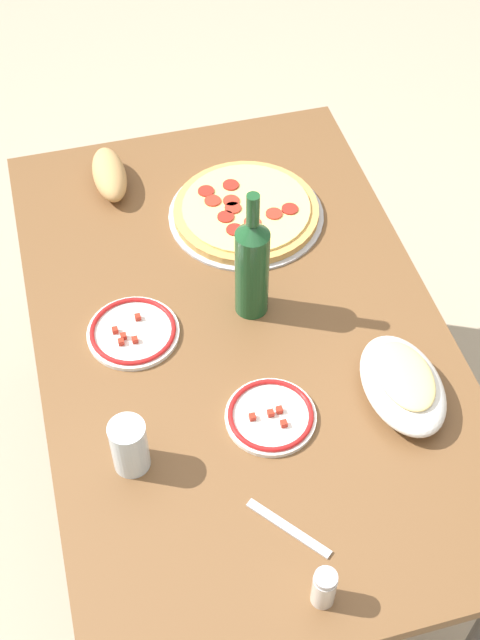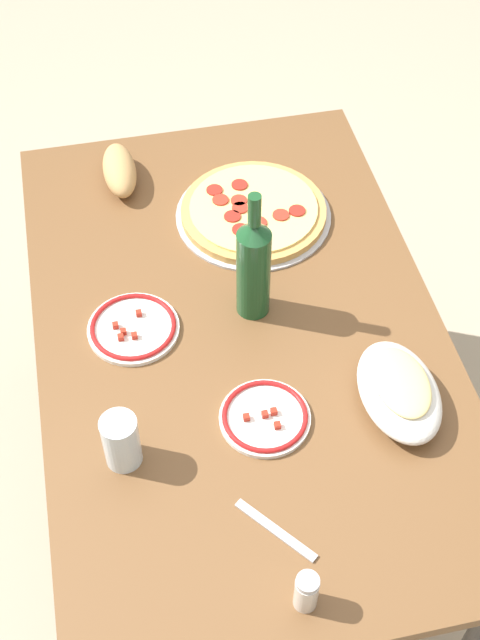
% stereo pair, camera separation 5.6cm
% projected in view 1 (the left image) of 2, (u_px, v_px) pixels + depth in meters
% --- Properties ---
extents(ground_plane, '(8.00, 8.00, 0.00)m').
position_uv_depth(ground_plane, '(240.00, 502.00, 2.35)').
color(ground_plane, tan).
rests_on(ground_plane, ground).
extents(dining_table, '(1.35, 0.84, 0.75)m').
position_uv_depth(dining_table, '(240.00, 366.00, 1.87)').
color(dining_table, brown).
rests_on(dining_table, ground).
extents(pepperoni_pizza, '(0.36, 0.36, 0.03)m').
position_uv_depth(pepperoni_pizza, '(246.00, 211.00, 1.98)').
color(pepperoni_pizza, '#B7B7BC').
rests_on(pepperoni_pizza, dining_table).
extents(baked_pasta_dish, '(0.24, 0.15, 0.08)m').
position_uv_depth(baked_pasta_dish, '(403.00, 383.00, 1.63)').
color(baked_pasta_dish, white).
rests_on(baked_pasta_dish, dining_table).
extents(wine_bottle, '(0.07, 0.07, 0.31)m').
position_uv_depth(wine_bottle, '(252.00, 266.00, 1.71)').
color(wine_bottle, '#194723').
rests_on(wine_bottle, dining_table).
extents(water_glass, '(0.07, 0.07, 0.12)m').
position_uv_depth(water_glass, '(129.00, 446.00, 1.52)').
color(water_glass, silver).
rests_on(water_glass, dining_table).
extents(side_plate_near, '(0.18, 0.18, 0.02)m').
position_uv_depth(side_plate_near, '(269.00, 416.00, 1.62)').
color(side_plate_near, white).
rests_on(side_plate_near, dining_table).
extents(side_plate_far, '(0.19, 0.19, 0.02)m').
position_uv_depth(side_plate_far, '(133.00, 332.00, 1.76)').
color(side_plate_far, white).
rests_on(side_plate_far, dining_table).
extents(bread_loaf, '(0.18, 0.08, 0.07)m').
position_uv_depth(bread_loaf, '(109.00, 174.00, 2.03)').
color(bread_loaf, tan).
rests_on(bread_loaf, dining_table).
extents(spice_shaker, '(0.04, 0.04, 0.09)m').
position_uv_depth(spice_shaker, '(324.00, 588.00, 1.37)').
color(spice_shaker, silver).
rests_on(spice_shaker, dining_table).
extents(fork_left, '(0.14, 0.12, 0.00)m').
position_uv_depth(fork_left, '(288.00, 528.00, 1.48)').
color(fork_left, '#B7B7BC').
rests_on(fork_left, dining_table).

